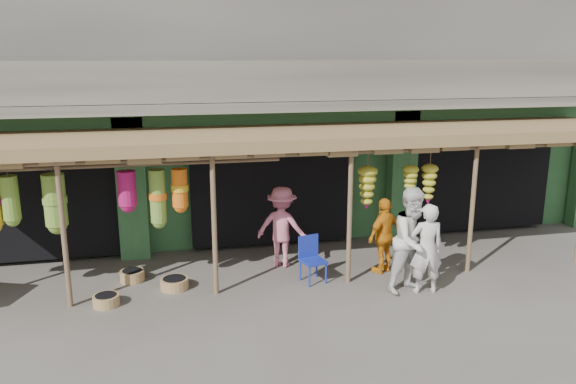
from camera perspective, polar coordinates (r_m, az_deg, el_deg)
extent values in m
plane|color=#514C47|center=(10.81, 0.66, -9.14)|extent=(80.00, 80.00, 0.00)
cube|color=gray|center=(14.89, -3.81, 16.81)|extent=(16.00, 6.00, 4.00)
cube|color=#2D6033|center=(15.26, -3.68, 3.54)|extent=(16.00, 5.70, 3.00)
cube|color=gray|center=(11.61, -1.15, 8.79)|extent=(16.00, 0.90, 0.22)
cube|color=gray|center=(11.18, -0.75, 11.17)|extent=(16.00, 0.10, 0.80)
cube|color=#2D6033|center=(12.04, -1.51, 7.30)|extent=(16.00, 0.35, 0.35)
cube|color=yellow|center=(12.07, -25.54, 5.50)|extent=(1.70, 0.06, 0.55)
cube|color=#B21414|center=(12.03, -25.59, 5.47)|extent=(1.30, 0.02, 0.30)
cube|color=black|center=(13.30, -23.96, 0.16)|extent=(3.60, 2.00, 2.50)
cube|color=black|center=(13.21, -2.25, 1.27)|extent=(3.60, 2.00, 2.50)
cube|color=black|center=(14.90, 17.05, 2.11)|extent=(3.60, 2.00, 2.50)
cube|color=#2D6033|center=(12.08, -15.59, 0.30)|extent=(0.60, 0.35, 3.00)
cube|color=#2D6033|center=(13.15, 11.48, 1.62)|extent=(0.60, 0.35, 3.00)
cylinder|color=brown|center=(10.09, -21.83, -4.02)|extent=(0.09, 0.09, 2.60)
cylinder|color=brown|center=(9.96, -7.51, -3.33)|extent=(0.09, 0.09, 2.60)
cylinder|color=brown|center=(10.45, 6.29, -2.47)|extent=(0.09, 0.09, 2.60)
cylinder|color=brown|center=(11.48, 18.21, -1.61)|extent=(0.09, 0.09, 2.60)
cylinder|color=brown|center=(9.85, -0.45, 3.79)|extent=(12.90, 0.08, 0.08)
cylinder|color=brown|center=(10.10, -16.41, 2.60)|extent=(5.50, 0.06, 0.06)
cube|color=brown|center=(10.94, -0.36, 5.74)|extent=(14.00, 2.70, 0.22)
cylinder|color=#182AA1|center=(10.53, 2.20, -8.62)|extent=(0.04, 0.04, 0.40)
cylinder|color=#182AA1|center=(10.70, 3.88, -8.27)|extent=(0.04, 0.04, 0.40)
cylinder|color=#182AA1|center=(10.82, 1.27, -7.98)|extent=(0.04, 0.04, 0.40)
cylinder|color=#182AA1|center=(10.98, 2.92, -7.66)|extent=(0.04, 0.04, 0.40)
cube|color=#182AA1|center=(10.68, 2.58, -7.04)|extent=(0.51, 0.51, 0.05)
cube|color=#182AA1|center=(10.76, 2.07, -5.53)|extent=(0.41, 0.14, 0.45)
cylinder|color=olive|center=(10.33, -17.99, -10.43)|extent=(0.51, 0.51, 0.19)
cylinder|color=#906340|center=(10.70, -11.46, -9.10)|extent=(0.68, 0.68, 0.20)
cylinder|color=olive|center=(11.23, -15.54, -8.20)|extent=(0.61, 0.61, 0.21)
imported|color=silver|center=(10.38, 13.88, -5.62)|extent=(0.64, 0.45, 1.67)
imported|color=silver|center=(10.36, 12.61, -4.80)|extent=(1.14, 1.02, 1.94)
imported|color=orange|center=(11.20, 9.76, -4.38)|extent=(0.95, 0.76, 1.51)
imported|color=#D5718B|center=(11.35, -0.62, -3.56)|extent=(1.23, 1.06, 1.66)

